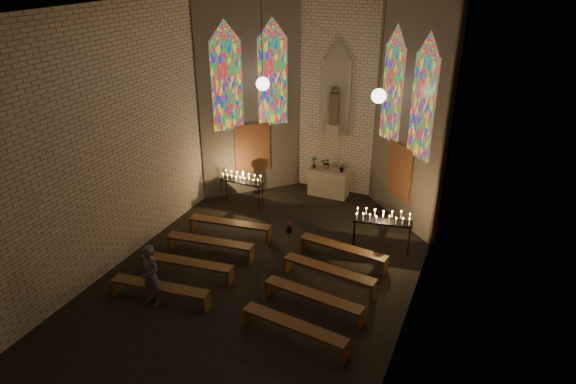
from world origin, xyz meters
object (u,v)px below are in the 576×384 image
object	(u,v)px
votive_stand_left	(242,179)
altar	(329,182)
votive_stand_right	(383,219)
aisle_flower_pot	(289,227)
visitor	(151,275)

from	to	relation	value
votive_stand_left	altar	bearing A→B (deg)	38.93
altar	votive_stand_right	size ratio (longest dim) A/B	0.80
altar	votive_stand_left	bearing A→B (deg)	-142.15
altar	votive_stand_left	size ratio (longest dim) A/B	0.90
aisle_flower_pot	visitor	bearing A→B (deg)	-110.61
aisle_flower_pot	visitor	world-z (taller)	visitor
votive_stand_right	altar	bearing A→B (deg)	122.28
aisle_flower_pot	votive_stand_right	distance (m)	3.05
aisle_flower_pot	visitor	distance (m)	4.99
altar	votive_stand_right	bearing A→B (deg)	-48.23
votive_stand_left	votive_stand_right	world-z (taller)	votive_stand_right
aisle_flower_pot	votive_stand_left	distance (m)	2.65
visitor	altar	bearing A→B (deg)	92.68
aisle_flower_pot	votive_stand_left	size ratio (longest dim) A/B	0.25
aisle_flower_pot	votive_stand_left	bearing A→B (deg)	153.14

